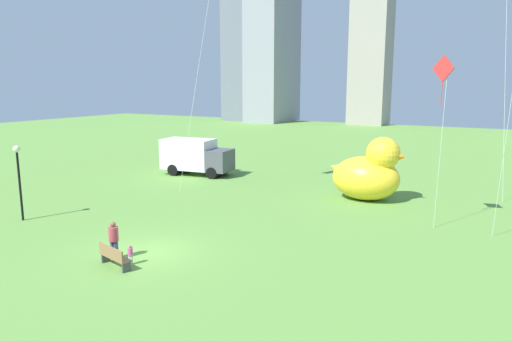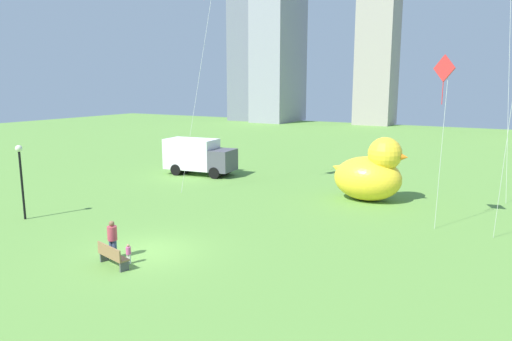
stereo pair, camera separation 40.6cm
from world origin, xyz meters
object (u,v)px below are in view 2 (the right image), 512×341
object	(u,v)px
park_bench	(112,255)
kite_red	(444,74)
person_child	(129,253)
lamppost	(21,168)
giant_inflatable_duck	(370,173)
box_truck	(199,157)
person_adult	(112,238)

from	to	relation	value
park_bench	kite_red	xyz separation A→B (m)	(10.29, 11.60, 7.21)
person_child	kite_red	distance (m)	16.52
person_child	lamppost	world-z (taller)	lamppost
lamppost	kite_red	size ratio (longest dim) A/B	0.47
person_child	lamppost	bearing A→B (deg)	168.95
giant_inflatable_duck	kite_red	distance (m)	8.66
park_bench	box_truck	xyz separation A→B (m)	(-8.74, 17.40, 0.96)
person_adult	person_child	xyz separation A→B (m)	(1.02, -0.12, -0.44)
lamppost	kite_red	bearing A→B (deg)	25.21
giant_inflatable_duck	kite_red	bearing A→B (deg)	-43.27
park_bench	person_child	distance (m)	0.66
park_bench	kite_red	world-z (taller)	kite_red
box_truck	park_bench	bearing A→B (deg)	-63.33
park_bench	box_truck	world-z (taller)	box_truck
lamppost	person_child	bearing A→B (deg)	-11.05
park_bench	giant_inflatable_duck	world-z (taller)	giant_inflatable_duck
park_bench	giant_inflatable_duck	bearing A→B (deg)	70.22
person_adult	lamppost	world-z (taller)	lamppost
person_child	box_truck	xyz separation A→B (m)	(-9.11, 16.86, 0.98)
person_adult	lamppost	bearing A→B (deg)	168.48
person_adult	person_child	bearing A→B (deg)	-6.99
person_child	giant_inflatable_duck	xyz separation A→B (m)	(5.36, 15.36, 1.26)
person_child	park_bench	bearing A→B (deg)	-123.60
park_bench	box_truck	distance (m)	19.50
box_truck	kite_red	bearing A→B (deg)	-16.96
giant_inflatable_duck	box_truck	distance (m)	14.54
park_bench	lamppost	distance (m)	9.80
person_child	kite_red	xyz separation A→B (m)	(9.93, 11.05, 7.23)
person_child	giant_inflatable_duck	size ratio (longest dim) A/B	0.17
park_bench	person_adult	distance (m)	1.03
person_adult	giant_inflatable_duck	distance (m)	16.53
person_child	lamppost	distance (m)	10.03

